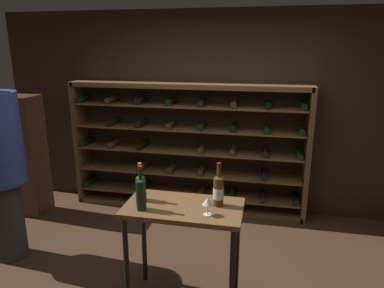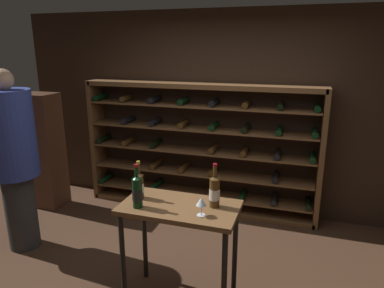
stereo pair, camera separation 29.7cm
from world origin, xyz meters
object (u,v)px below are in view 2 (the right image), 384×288
object	(u,v)px
wine_rack	(200,148)
person_guest_blue_shirt	(13,154)
wine_bottle_amber_reserve	(139,185)
wine_bottle_gold_foil	(137,191)
wine_bottle_green_slim	(215,191)
display_cabinet	(44,151)
wine_glass_stemmed_center	(201,202)
tasting_table	(180,220)

from	to	relation	value
wine_rack	person_guest_blue_shirt	distance (m)	2.20
wine_rack	wine_bottle_amber_reserve	xyz separation A→B (m)	(-0.01, -1.77, 0.17)
wine_bottle_gold_foil	wine_rack	bearing A→B (deg)	91.74
wine_bottle_gold_foil	wine_bottle_amber_reserve	size ratio (longest dim) A/B	1.10
wine_bottle_gold_foil	wine_bottle_green_slim	bearing A→B (deg)	18.80
person_guest_blue_shirt	display_cabinet	bearing A→B (deg)	172.87
display_cabinet	wine_glass_stemmed_center	size ratio (longest dim) A/B	10.58
wine_bottle_gold_foil	display_cabinet	bearing A→B (deg)	146.38
wine_bottle_green_slim	wine_glass_stemmed_center	distance (m)	0.19
person_guest_blue_shirt	wine_glass_stemmed_center	xyz separation A→B (m)	(2.16, -0.41, -0.05)
wine_bottle_green_slim	tasting_table	bearing A→B (deg)	-166.70
wine_rack	wine_glass_stemmed_center	world-z (taller)	wine_rack
person_guest_blue_shirt	display_cabinet	size ratio (longest dim) A/B	1.24
wine_rack	person_guest_blue_shirt	world-z (taller)	person_guest_blue_shirt
wine_bottle_amber_reserve	wine_rack	bearing A→B (deg)	89.77
display_cabinet	wine_bottle_amber_reserve	bearing A→B (deg)	-31.14
person_guest_blue_shirt	wine_bottle_amber_reserve	xyz separation A→B (m)	(1.57, -0.26, -0.04)
wine_rack	wine_bottle_amber_reserve	world-z (taller)	wine_rack
wine_bottle_gold_foil	wine_bottle_amber_reserve	bearing A→B (deg)	111.43
person_guest_blue_shirt	wine_bottle_green_slim	xyz separation A→B (m)	(2.22, -0.23, -0.03)
tasting_table	wine_bottle_amber_reserve	xyz separation A→B (m)	(-0.37, 0.03, 0.25)
tasting_table	wine_bottle_amber_reserve	size ratio (longest dim) A/B	2.92
tasting_table	display_cabinet	size ratio (longest dim) A/B	0.61
wine_bottle_gold_foil	wine_bottle_amber_reserve	distance (m)	0.18
person_guest_blue_shirt	wine_glass_stemmed_center	size ratio (longest dim) A/B	13.16
tasting_table	wine_bottle_amber_reserve	world-z (taller)	wine_bottle_amber_reserve
wine_bottle_gold_foil	wine_glass_stemmed_center	size ratio (longest dim) A/B	2.45
tasting_table	person_guest_blue_shirt	bearing A→B (deg)	171.52
display_cabinet	wine_bottle_amber_reserve	world-z (taller)	display_cabinet
tasting_table	person_guest_blue_shirt	size ratio (longest dim) A/B	0.49
tasting_table	person_guest_blue_shirt	distance (m)	1.99
tasting_table	wine_bottle_gold_foil	distance (m)	0.43
wine_bottle_gold_foil	wine_glass_stemmed_center	bearing A→B (deg)	1.83
display_cabinet	wine_bottle_gold_foil	world-z (taller)	display_cabinet
tasting_table	wine_glass_stemmed_center	world-z (taller)	wine_glass_stemmed_center
display_cabinet	wine_bottle_green_slim	distance (m)	2.95
tasting_table	wine_bottle_green_slim	world-z (taller)	wine_bottle_green_slim
person_guest_blue_shirt	wine_bottle_green_slim	size ratio (longest dim) A/B	5.35
tasting_table	wine_rack	bearing A→B (deg)	101.51
wine_bottle_green_slim	wine_bottle_gold_foil	bearing A→B (deg)	-161.20
wine_rack	display_cabinet	distance (m)	2.11
wine_rack	wine_glass_stemmed_center	size ratio (longest dim) A/B	21.06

